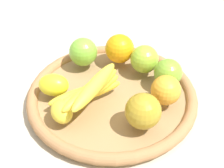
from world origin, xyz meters
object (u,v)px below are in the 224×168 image
at_px(orange_0, 166,90).
at_px(apple_3, 143,111).
at_px(apple_1, 83,52).
at_px(lemon_1, 54,85).
at_px(lemon_0, 62,111).
at_px(orange_1, 121,49).
at_px(banana_bunch, 90,90).
at_px(apple_2, 168,73).
at_px(apple_0, 144,59).

relative_size(orange_0, apple_3, 0.89).
bearing_deg(apple_1, lemon_1, 72.21).
xyz_separation_m(apple_3, apple_1, (0.17, -0.19, -0.00)).
bearing_deg(lemon_0, orange_1, -112.10).
relative_size(banana_bunch, lemon_1, 2.52).
distance_m(lemon_0, lemon_1, 0.09).
xyz_separation_m(apple_2, apple_3, (0.05, 0.14, 0.00)).
bearing_deg(apple_1, apple_3, 131.63).
relative_size(apple_2, lemon_1, 0.96).
xyz_separation_m(apple_0, lemon_0, (0.16, 0.20, -0.01)).
bearing_deg(apple_3, apple_0, -86.05).
xyz_separation_m(orange_0, lemon_1, (0.26, 0.01, -0.01)).
bearing_deg(apple_0, orange_0, 117.78).
relative_size(banana_bunch, apple_0, 2.51).
distance_m(banana_bunch, apple_1, 0.15).
xyz_separation_m(banana_bunch, apple_2, (-0.17, -0.10, -0.00)).
bearing_deg(lemon_0, apple_3, -175.81).
relative_size(orange_0, apple_1, 0.93).
bearing_deg(orange_1, banana_bunch, 75.02).
bearing_deg(apple_2, orange_0, 87.31).
distance_m(apple_1, lemon_0, 0.21).
height_order(orange_1, apple_2, orange_1).
bearing_deg(lemon_1, apple_3, 162.97).
bearing_deg(apple_2, lemon_1, 16.79).
height_order(apple_2, apple_3, apple_3).
relative_size(apple_3, apple_1, 1.05).
relative_size(banana_bunch, orange_0, 2.62).
bearing_deg(apple_3, orange_0, -119.32).
relative_size(apple_0, lemon_0, 1.16).
bearing_deg(lemon_1, orange_1, -131.02).
bearing_deg(orange_0, apple_3, 60.68).
relative_size(apple_3, apple_0, 1.08).
height_order(orange_1, apple_3, apple_3).
height_order(apple_2, apple_0, apple_0).
xyz_separation_m(orange_0, apple_0, (0.06, -0.11, 0.00)).
xyz_separation_m(banana_bunch, apple_0, (-0.11, -0.14, -0.00)).
distance_m(banana_bunch, apple_0, 0.18).
bearing_deg(apple_1, orange_0, 152.14).
bearing_deg(orange_1, apple_2, 148.02).
relative_size(orange_0, lemon_1, 0.96).
xyz_separation_m(orange_1, apple_1, (0.09, 0.03, -0.00)).
height_order(apple_1, lemon_0, apple_1).
bearing_deg(orange_0, orange_1, -49.57).
relative_size(banana_bunch, apple_3, 2.32).
height_order(banana_bunch, orange_0, banana_bunch).
bearing_deg(apple_3, banana_bunch, -21.47).
height_order(apple_3, lemon_1, apple_3).
height_order(banana_bunch, apple_1, same).
height_order(orange_0, apple_3, apple_3).
bearing_deg(lemon_0, banana_bunch, -128.59).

